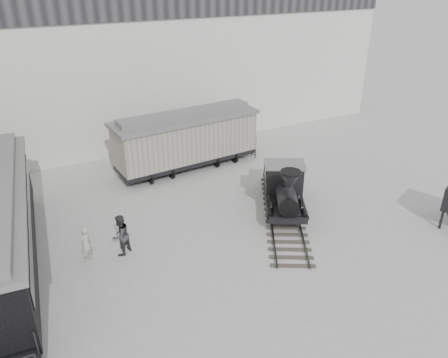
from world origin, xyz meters
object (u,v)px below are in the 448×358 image
visitor_a (86,244)px  locomotive (284,190)px  boxcar (186,138)px  visitor_b (120,235)px

visitor_a → locomotive: bearing=143.0°
locomotive → boxcar: 7.21m
visitor_a → visitor_b: bearing=137.7°
boxcar → visitor_b: boxcar is taller
locomotive → boxcar: bearing=136.8°
visitor_a → visitor_b: (1.38, -0.15, 0.11)m
locomotive → visitor_a: 9.41m
boxcar → visitor_a: 9.85m
locomotive → visitor_a: locomotive is taller
boxcar → locomotive: bearing=-76.8°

